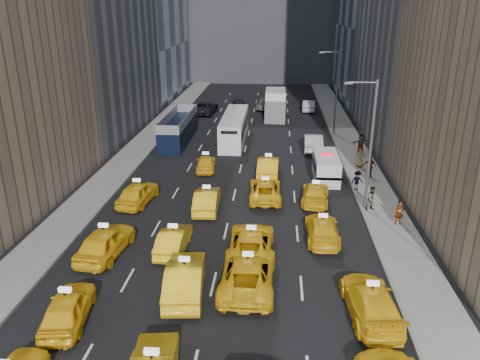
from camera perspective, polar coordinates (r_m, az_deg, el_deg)
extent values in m
plane|color=black|center=(22.98, -3.95, -15.24)|extent=(160.00, 160.00, 0.00)
cube|color=gray|center=(47.36, -12.25, 3.78)|extent=(3.00, 90.00, 0.15)
cube|color=gray|center=(46.02, 13.73, 3.16)|extent=(3.00, 90.00, 0.15)
cube|color=slate|center=(46.97, -10.56, 3.78)|extent=(0.15, 90.00, 0.18)
cube|color=slate|center=(45.80, 11.94, 3.25)|extent=(0.15, 90.00, 0.18)
cylinder|color=#595B60|center=(32.30, 15.63, 3.79)|extent=(0.20, 0.20, 9.00)
cylinder|color=#595B60|center=(31.21, 14.75, 11.43)|extent=(1.80, 0.12, 0.12)
cube|color=slate|center=(31.08, 13.08, 11.44)|extent=(0.50, 0.22, 0.12)
cylinder|color=#595B60|center=(51.56, 11.66, 10.25)|extent=(0.20, 0.20, 9.00)
cylinder|color=#595B60|center=(50.89, 10.98, 15.06)|extent=(1.80, 0.12, 0.12)
cube|color=slate|center=(50.80, 9.93, 15.06)|extent=(0.50, 0.22, 0.12)
imported|color=yellow|center=(22.99, -20.26, -14.42)|extent=(2.29, 4.50, 1.47)
imported|color=yellow|center=(23.64, -6.71, -11.76)|extent=(2.28, 5.24, 1.68)
imported|color=yellow|center=(24.02, 0.97, -11.13)|extent=(2.73, 5.83, 1.61)
imported|color=yellow|center=(22.81, 15.67, -14.06)|extent=(2.50, 5.33, 1.50)
imported|color=yellow|center=(27.80, -16.11, -7.25)|extent=(2.47, 5.02, 1.65)
imported|color=yellow|center=(27.51, -8.10, -7.24)|extent=(1.53, 4.16, 1.36)
imported|color=yellow|center=(26.78, 1.35, -7.67)|extent=(2.52, 5.43, 1.51)
imported|color=yellow|center=(28.92, 9.99, -5.89)|extent=(1.91, 4.69, 1.36)
imported|color=yellow|center=(34.25, -12.37, -1.57)|extent=(2.36, 4.74, 1.55)
imported|color=yellow|center=(32.49, -4.06, -2.41)|extent=(1.79, 4.61, 1.50)
imported|color=yellow|center=(34.33, 3.08, -1.20)|extent=(2.44, 5.01, 1.37)
imported|color=yellow|center=(34.14, 9.18, -1.62)|extent=(2.36, 4.76, 1.33)
imported|color=yellow|center=(40.26, -4.19, 2.08)|extent=(1.90, 4.01, 1.32)
imported|color=yellow|center=(38.93, 3.46, 1.65)|extent=(1.82, 4.89, 1.60)
cube|color=silver|center=(38.80, 10.44, 1.58)|extent=(1.92, 4.97, 1.99)
cylinder|color=black|center=(37.44, 9.39, -0.04)|extent=(0.28, 0.79, 0.79)
cylinder|color=black|center=(37.62, 11.81, -0.10)|extent=(0.28, 0.79, 0.79)
cylinder|color=black|center=(40.41, 9.06, 1.55)|extent=(0.28, 0.79, 0.79)
cylinder|color=black|center=(40.57, 11.30, 1.48)|extent=(0.28, 0.79, 0.79)
cube|color=navy|center=(38.84, 10.43, 1.39)|extent=(1.96, 4.97, 0.23)
cube|color=red|center=(38.47, 10.54, 3.08)|extent=(0.90, 0.32, 0.14)
cube|color=black|center=(49.05, -7.51, 6.31)|extent=(3.13, 10.07, 2.88)
cylinder|color=black|center=(45.70, -9.68, 3.97)|extent=(0.28, 1.10, 1.10)
cylinder|color=black|center=(45.27, -7.27, 3.94)|extent=(0.28, 1.10, 1.10)
cylinder|color=black|center=(53.31, -7.62, 6.48)|extent=(0.28, 1.10, 1.10)
cylinder|color=black|center=(52.94, -5.54, 6.47)|extent=(0.28, 1.10, 1.10)
cube|color=silver|center=(49.00, -0.70, 6.40)|extent=(2.37, 10.70, 2.76)
cylinder|color=black|center=(45.07, -2.43, 4.01)|extent=(0.28, 1.10, 1.10)
cylinder|color=black|center=(44.89, 0.01, 3.96)|extent=(0.28, 1.10, 1.10)
cylinder|color=black|center=(53.57, -1.30, 6.73)|extent=(0.28, 1.10, 1.10)
cylinder|color=black|center=(53.42, 0.76, 6.69)|extent=(0.28, 1.10, 1.10)
cube|color=white|center=(59.49, 4.32, 9.17)|extent=(3.21, 7.43, 3.30)
cylinder|color=black|center=(57.09, 3.17, 7.58)|extent=(0.28, 1.10, 1.10)
cylinder|color=black|center=(57.09, 5.37, 7.52)|extent=(0.28, 1.10, 1.10)
cylinder|color=black|center=(62.37, 3.31, 8.70)|extent=(0.28, 1.10, 1.10)
cylinder|color=black|center=(62.37, 5.32, 8.64)|extent=(0.28, 1.10, 1.10)
imported|color=#B8BBC0|center=(46.42, 8.90, 4.62)|extent=(1.89, 5.03, 1.64)
imported|color=black|center=(61.81, -4.28, 8.79)|extent=(3.16, 5.89, 1.57)
imported|color=slate|center=(64.69, 3.16, 9.34)|extent=(2.74, 5.53, 1.55)
imported|color=black|center=(64.64, -0.11, 9.31)|extent=(2.15, 4.36, 1.43)
imported|color=#ABAEB3|center=(63.76, 8.39, 8.96)|extent=(1.94, 4.69, 1.51)
imported|color=gray|center=(31.63, 18.86, -3.77)|extent=(0.66, 0.50, 1.64)
imported|color=gray|center=(33.24, 15.82, -2.18)|extent=(0.92, 0.68, 1.70)
imported|color=gray|center=(36.40, 14.10, -0.11)|extent=(1.09, 0.73, 1.56)
imported|color=gray|center=(39.61, 15.52, 1.62)|extent=(1.10, 0.62, 1.78)
imported|color=gray|center=(41.85, 14.43, 2.79)|extent=(1.01, 0.74, 1.85)
imported|color=gray|center=(45.80, 14.50, 4.28)|extent=(1.73, 1.01, 1.79)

